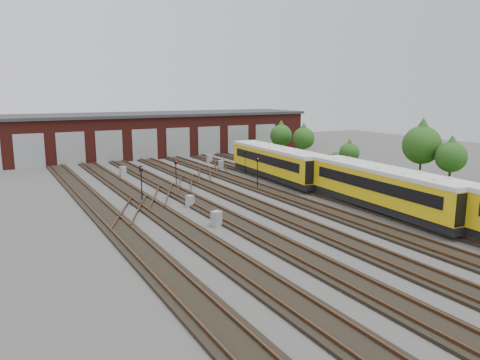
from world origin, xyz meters
TOP-DOWN VIEW (x-y plane):
  - ground at (0.00, 0.00)m, footprint 120.00×120.00m
  - track_network at (-0.17, 0.59)m, footprint 30.40×70.00m
  - maintenance_shed at (-0.01, 39.97)m, footprint 51.00×12.50m
  - grass_verge at (19.00, 10.00)m, footprint 8.00×55.00m
  - metro_train at (6.00, -3.58)m, footprint 3.85×48.12m
  - signal_mast_0 at (-10.02, 9.43)m, footprint 0.28×0.26m
  - signal_mast_1 at (-5.06, 13.91)m, footprint 0.26×0.25m
  - signal_mast_2 at (4.93, 17.33)m, footprint 0.24×0.22m
  - signal_mast_3 at (1.57, 8.88)m, footprint 0.25×0.24m
  - relay_cabinet_0 at (-7.58, -0.66)m, footprint 0.84×0.78m
  - relay_cabinet_1 at (-8.14, 22.93)m, footprint 0.72×0.62m
  - relay_cabinet_2 at (-7.02, 5.63)m, footprint 0.73×0.68m
  - relay_cabinet_3 at (4.90, 27.27)m, footprint 0.79×0.72m
  - relay_cabinet_4 at (4.19, 22.29)m, footprint 0.74×0.68m
  - tree_0 at (18.46, 24.27)m, footprint 3.16×3.16m
  - tree_1 at (17.37, 28.49)m, footprint 3.27×3.27m
  - tree_2 at (19.78, 4.62)m, footprint 4.14×4.14m
  - tree_3 at (16.76, 12.68)m, footprint 2.44×2.44m
  - tree_4 at (20.19, 1.19)m, footprint 3.18×3.18m
  - bush_0 at (17.90, 0.31)m, footprint 1.37×1.37m
  - bush_1 at (19.59, 19.83)m, footprint 1.33×1.33m
  - bush_2 at (21.22, 20.19)m, footprint 1.55×1.55m

SIDE VIEW (x-z plane):
  - ground at x=0.00m, z-range 0.00..0.00m
  - grass_verge at x=19.00m, z-range 0.00..0.05m
  - track_network at x=-0.17m, z-range -0.06..0.27m
  - relay_cabinet_2 at x=-7.02m, z-range 0.00..0.99m
  - relay_cabinet_4 at x=4.19m, z-range 0.00..1.02m
  - relay_cabinet_3 at x=4.90m, z-range 0.00..1.08m
  - relay_cabinet_1 at x=-8.14m, z-range 0.00..1.12m
  - relay_cabinet_0 at x=-7.58m, z-range 0.00..1.13m
  - bush_1 at x=19.59m, z-range 0.00..1.33m
  - bush_0 at x=17.90m, z-range 0.00..1.37m
  - bush_2 at x=21.22m, z-range 0.00..1.55m
  - signal_mast_2 at x=4.93m, z-range 0.38..3.07m
  - signal_mast_1 at x=-5.06m, z-range 0.41..3.27m
  - metro_train at x=6.00m, z-range 0.37..3.67m
  - signal_mast_0 at x=-10.02m, z-range 0.45..3.67m
  - signal_mast_3 at x=1.57m, z-range 0.45..3.75m
  - tree_3 at x=16.76m, z-range 0.57..4.62m
  - maintenance_shed at x=-0.01m, z-range 0.03..6.38m
  - tree_0 at x=18.46m, z-range 0.75..5.99m
  - tree_4 at x=20.19m, z-range 0.75..6.03m
  - tree_1 at x=17.37m, z-range 0.77..6.19m
  - tree_2 at x=19.78m, z-range 0.98..7.85m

